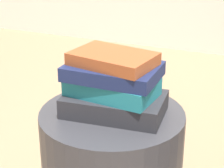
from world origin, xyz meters
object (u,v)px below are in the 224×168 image
at_px(book_teal, 111,87).
at_px(book_navy, 114,71).
at_px(book_charcoal, 114,105).
at_px(book_rust, 113,59).

distance_m(book_teal, book_navy, 0.05).
relative_size(book_charcoal, book_rust, 1.27).
xyz_separation_m(book_charcoal, book_navy, (-0.00, 0.01, 0.10)).
height_order(book_charcoal, book_teal, book_teal).
relative_size(book_navy, book_rust, 1.14).
bearing_deg(book_rust, book_navy, 10.32).
height_order(book_charcoal, book_navy, book_navy).
height_order(book_teal, book_navy, book_navy).
xyz_separation_m(book_charcoal, book_rust, (-0.01, 0.01, 0.14)).
bearing_deg(book_rust, book_teal, -93.80).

